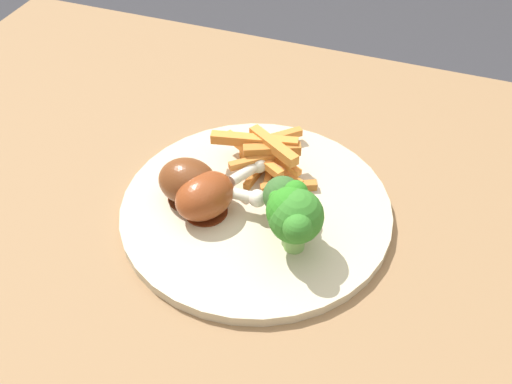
{
  "coord_description": "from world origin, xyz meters",
  "views": [
    {
      "loc": [
        -0.12,
        0.44,
        1.18
      ],
      "look_at": [
        0.03,
        0.01,
        0.75
      ],
      "focal_mm": 41.84,
      "sensor_mm": 36.0,
      "label": 1
    }
  ],
  "objects_px": {
    "dinner_plate": "(256,209)",
    "carrot_fries_pile": "(268,155)",
    "broccoli_floret_middle": "(294,217)",
    "dining_table": "(285,274)",
    "chicken_drumstick_far": "(208,194)",
    "broccoli_floret_front": "(290,209)",
    "chicken_drumstick_near": "(192,183)",
    "broccoli_floret_back": "(288,199)"
  },
  "relations": [
    {
      "from": "dining_table",
      "to": "chicken_drumstick_far",
      "type": "relative_size",
      "value": 9.54
    },
    {
      "from": "dinner_plate",
      "to": "chicken_drumstick_near",
      "type": "xyz_separation_m",
      "value": [
        0.07,
        0.01,
        0.03
      ]
    },
    {
      "from": "broccoli_floret_middle",
      "to": "chicken_drumstick_far",
      "type": "bearing_deg",
      "value": -11.69
    },
    {
      "from": "broccoli_floret_front",
      "to": "broccoli_floret_middle",
      "type": "xyz_separation_m",
      "value": [
        -0.01,
        0.01,
        -0.0
      ]
    },
    {
      "from": "broccoli_floret_front",
      "to": "chicken_drumstick_near",
      "type": "xyz_separation_m",
      "value": [
        0.12,
        -0.02,
        -0.02
      ]
    },
    {
      "from": "dining_table",
      "to": "carrot_fries_pile",
      "type": "distance_m",
      "value": 0.16
    },
    {
      "from": "broccoli_floret_middle",
      "to": "chicken_drumstick_far",
      "type": "relative_size",
      "value": 0.6
    },
    {
      "from": "broccoli_floret_middle",
      "to": "broccoli_floret_back",
      "type": "height_order",
      "value": "broccoli_floret_middle"
    },
    {
      "from": "carrot_fries_pile",
      "to": "chicken_drumstick_near",
      "type": "relative_size",
      "value": 1.06
    },
    {
      "from": "broccoli_floret_middle",
      "to": "broccoli_floret_back",
      "type": "distance_m",
      "value": 0.03
    },
    {
      "from": "dinner_plate",
      "to": "carrot_fries_pile",
      "type": "relative_size",
      "value": 2.28
    },
    {
      "from": "carrot_fries_pile",
      "to": "chicken_drumstick_far",
      "type": "relative_size",
      "value": 1.07
    },
    {
      "from": "broccoli_floret_front",
      "to": "chicken_drumstick_far",
      "type": "bearing_deg",
      "value": -9.35
    },
    {
      "from": "carrot_fries_pile",
      "to": "chicken_drumstick_near",
      "type": "bearing_deg",
      "value": 50.54
    },
    {
      "from": "dining_table",
      "to": "broccoli_floret_middle",
      "type": "relative_size",
      "value": 16.03
    },
    {
      "from": "broccoli_floret_front",
      "to": "chicken_drumstick_far",
      "type": "distance_m",
      "value": 0.1
    },
    {
      "from": "broccoli_floret_back",
      "to": "carrot_fries_pile",
      "type": "bearing_deg",
      "value": -57.63
    },
    {
      "from": "chicken_drumstick_far",
      "to": "carrot_fries_pile",
      "type": "bearing_deg",
      "value": -114.54
    },
    {
      "from": "dinner_plate",
      "to": "dining_table",
      "type": "bearing_deg",
      "value": -159.91
    },
    {
      "from": "dinner_plate",
      "to": "chicken_drumstick_far",
      "type": "relative_size",
      "value": 2.44
    },
    {
      "from": "broccoli_floret_middle",
      "to": "carrot_fries_pile",
      "type": "height_order",
      "value": "broccoli_floret_middle"
    },
    {
      "from": "dinner_plate",
      "to": "chicken_drumstick_near",
      "type": "bearing_deg",
      "value": 11.63
    },
    {
      "from": "broccoli_floret_back",
      "to": "carrot_fries_pile",
      "type": "height_order",
      "value": "broccoli_floret_back"
    },
    {
      "from": "dining_table",
      "to": "chicken_drumstick_far",
      "type": "height_order",
      "value": "chicken_drumstick_far"
    },
    {
      "from": "dining_table",
      "to": "dinner_plate",
      "type": "bearing_deg",
      "value": 20.09
    },
    {
      "from": "dining_table",
      "to": "chicken_drumstick_far",
      "type": "distance_m",
      "value": 0.17
    },
    {
      "from": "dining_table",
      "to": "broccoli_floret_back",
      "type": "height_order",
      "value": "broccoli_floret_back"
    },
    {
      "from": "dinner_plate",
      "to": "broccoli_floret_middle",
      "type": "xyz_separation_m",
      "value": [
        -0.05,
        0.04,
        0.05
      ]
    },
    {
      "from": "dinner_plate",
      "to": "broccoli_floret_back",
      "type": "relative_size",
      "value": 5.18
    },
    {
      "from": "carrot_fries_pile",
      "to": "broccoli_floret_front",
      "type": "bearing_deg",
      "value": 119.9
    },
    {
      "from": "carrot_fries_pile",
      "to": "chicken_drumstick_near",
      "type": "height_order",
      "value": "chicken_drumstick_near"
    },
    {
      "from": "carrot_fries_pile",
      "to": "chicken_drumstick_far",
      "type": "xyz_separation_m",
      "value": [
        0.04,
        0.08,
        -0.0
      ]
    },
    {
      "from": "broccoli_floret_front",
      "to": "chicken_drumstick_far",
      "type": "xyz_separation_m",
      "value": [
        0.09,
        -0.02,
        -0.02
      ]
    },
    {
      "from": "broccoli_floret_middle",
      "to": "carrot_fries_pile",
      "type": "relative_size",
      "value": 0.56
    },
    {
      "from": "broccoli_floret_back",
      "to": "carrot_fries_pile",
      "type": "xyz_separation_m",
      "value": [
        0.05,
        -0.07,
        -0.01
      ]
    },
    {
      "from": "broccoli_floret_middle",
      "to": "chicken_drumstick_near",
      "type": "bearing_deg",
      "value": -13.51
    },
    {
      "from": "carrot_fries_pile",
      "to": "chicken_drumstick_far",
      "type": "height_order",
      "value": "same"
    },
    {
      "from": "chicken_drumstick_far",
      "to": "broccoli_floret_middle",
      "type": "bearing_deg",
      "value": 168.31
    },
    {
      "from": "broccoli_floret_front",
      "to": "broccoli_floret_back",
      "type": "relative_size",
      "value": 1.25
    },
    {
      "from": "broccoli_floret_front",
      "to": "chicken_drumstick_far",
      "type": "relative_size",
      "value": 0.59
    },
    {
      "from": "dinner_plate",
      "to": "carrot_fries_pile",
      "type": "xyz_separation_m",
      "value": [
        0.01,
        -0.06,
        0.03
      ]
    },
    {
      "from": "carrot_fries_pile",
      "to": "chicken_drumstick_near",
      "type": "xyz_separation_m",
      "value": [
        0.06,
        0.07,
        0.0
      ]
    }
  ]
}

